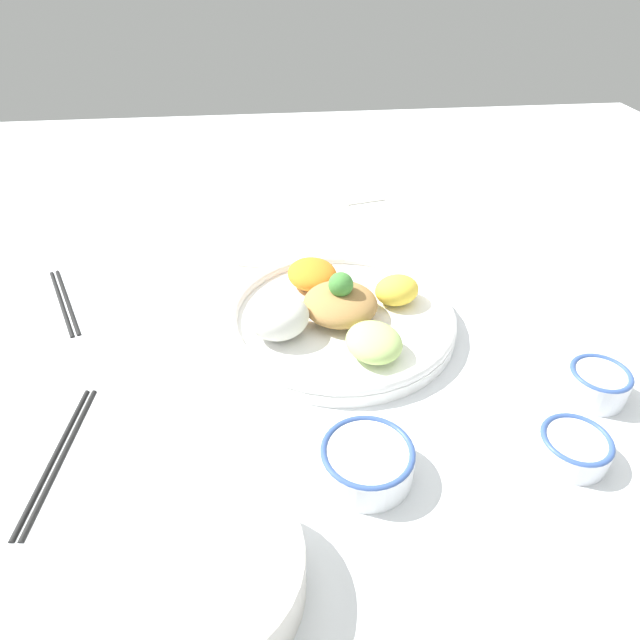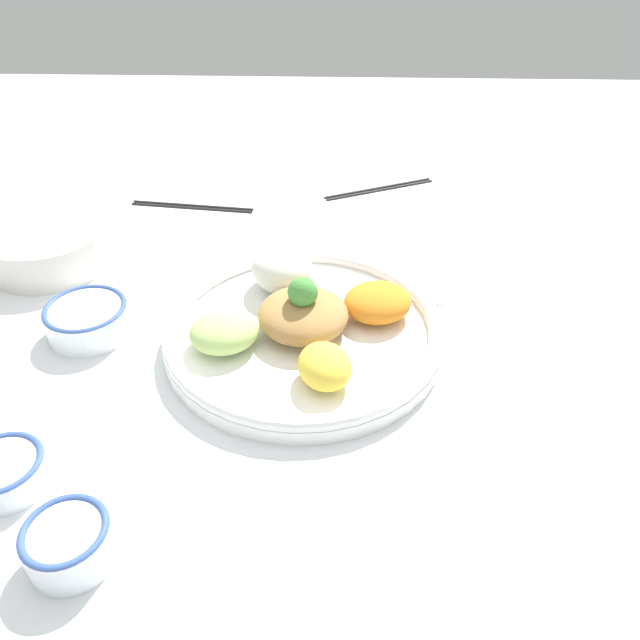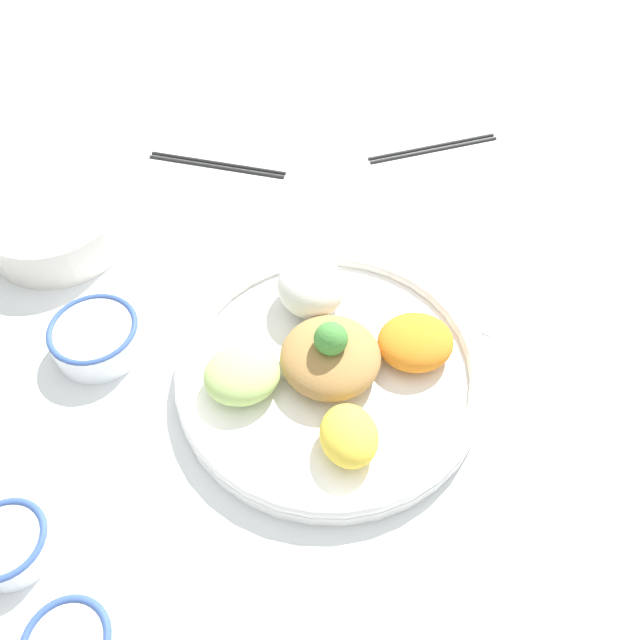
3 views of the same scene
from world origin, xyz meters
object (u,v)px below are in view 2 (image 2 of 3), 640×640
rice_bowl_blue (87,318)px  sauce_bowl_dark (4,471)px  sauce_bowl_red (69,542)px  side_serving_bowl (48,242)px  chopsticks_pair_far (379,188)px  chopsticks_pair_near (192,206)px  serving_spoon_main (448,274)px  salad_platter (303,325)px

rice_bowl_blue → sauce_bowl_dark: 0.25m
sauce_bowl_red → rice_bowl_blue: (-0.33, -0.09, -0.00)m
side_serving_bowl → chopsticks_pair_far: (-0.28, 0.53, -0.03)m
chopsticks_pair_near → serving_spoon_main: chopsticks_pair_near is taller
rice_bowl_blue → serving_spoon_main: (-0.16, 0.50, -0.02)m
rice_bowl_blue → chopsticks_pair_far: rice_bowl_blue is taller
side_serving_bowl → serving_spoon_main: 0.63m
sauce_bowl_dark → chopsticks_pair_far: 0.82m
rice_bowl_blue → serving_spoon_main: bearing=107.3°
salad_platter → chopsticks_pair_far: bearing=165.1°
rice_bowl_blue → chopsticks_pair_near: rice_bowl_blue is taller
sauce_bowl_red → chopsticks_pair_far: bearing=158.0°
sauce_bowl_dark → chopsticks_pair_near: sauce_bowl_dark is taller
rice_bowl_blue → side_serving_bowl: (-0.18, -0.12, 0.01)m
sauce_bowl_red → chopsticks_pair_near: 0.71m
chopsticks_pair_far → serving_spoon_main: size_ratio=1.64×
rice_bowl_blue → serving_spoon_main: rice_bowl_blue is taller
chopsticks_pair_far → serving_spoon_main: (0.30, 0.09, -0.00)m
side_serving_bowl → sauce_bowl_red: bearing=22.6°
rice_bowl_blue → side_serving_bowl: size_ratio=0.57×
chopsticks_pair_far → serving_spoon_main: 0.31m
side_serving_bowl → chopsticks_pair_far: size_ratio=0.92×
serving_spoon_main → salad_platter: bearing=-36.7°
sauce_bowl_red → serving_spoon_main: sauce_bowl_red is taller
sauce_bowl_dark → side_serving_bowl: side_serving_bowl is taller
chopsticks_pair_near → sauce_bowl_red: bearing=-81.2°
sauce_bowl_dark → chopsticks_pair_near: bearing=173.6°
sauce_bowl_dark → chopsticks_pair_near: 0.63m
salad_platter → chopsticks_pair_near: size_ratio=1.62×
chopsticks_pair_near → serving_spoon_main: bearing=-19.4°
side_serving_bowl → chopsticks_pair_near: 0.27m
rice_bowl_blue → chopsticks_pair_far: (-0.45, 0.41, -0.02)m
sauce_bowl_dark → chopsticks_pair_far: sauce_bowl_dark is taller
side_serving_bowl → chopsticks_pair_far: bearing=117.4°
salad_platter → side_serving_bowl: bearing=-114.3°
salad_platter → sauce_bowl_dark: (0.25, -0.29, -0.01)m
sauce_bowl_dark → side_serving_bowl: size_ratio=0.44×
serving_spoon_main → sauce_bowl_dark: bearing=-34.9°
side_serving_bowl → rice_bowl_blue: bearing=33.7°
serving_spoon_main → sauce_bowl_red: bearing=-23.7°
sauce_bowl_dark → chopsticks_pair_near: size_ratio=0.37×
salad_platter → sauce_bowl_red: 0.38m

